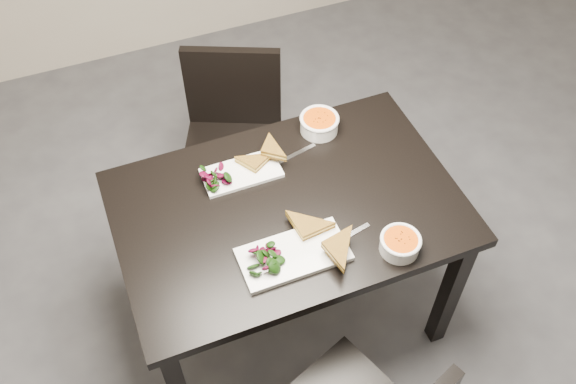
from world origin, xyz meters
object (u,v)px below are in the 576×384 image
object	(u,v)px
table	(288,222)
soup_bowl_far	(319,123)
plate_far	(241,173)
chair_far	(233,132)
plate_near	(294,255)
soup_bowl_near	(400,243)

from	to	relation	value
table	soup_bowl_far	bearing A→B (deg)	50.33
plate_far	chair_far	bearing A→B (deg)	77.21
plate_near	plate_far	bearing A→B (deg)	95.97
table	plate_far	bearing A→B (deg)	118.29
plate_near	plate_far	xyz separation A→B (m)	(-0.04, 0.40, -0.00)
plate_far	soup_bowl_far	world-z (taller)	soup_bowl_far
table	chair_far	size ratio (longest dim) A/B	1.41
table	soup_bowl_far	size ratio (longest dim) A/B	7.89
table	plate_near	xyz separation A→B (m)	(-0.06, -0.21, 0.11)
plate_near	soup_bowl_far	bearing A→B (deg)	58.41
plate_near	table	bearing A→B (deg)	73.08
plate_near	plate_far	world-z (taller)	plate_near
table	soup_bowl_far	xyz separation A→B (m)	(0.25, 0.30, 0.14)
plate_near	soup_bowl_near	xyz separation A→B (m)	(0.33, -0.10, 0.03)
soup_bowl_far	soup_bowl_near	bearing A→B (deg)	-87.88
table	soup_bowl_near	size ratio (longest dim) A/B	8.79
chair_far	soup_bowl_far	distance (m)	0.54
soup_bowl_near	soup_bowl_far	xyz separation A→B (m)	(-0.02, 0.61, 0.00)
plate_near	soup_bowl_near	size ratio (longest dim) A/B	2.62
soup_bowl_near	soup_bowl_far	size ratio (longest dim) A/B	0.90
soup_bowl_near	plate_far	size ratio (longest dim) A/B	0.48
table	soup_bowl_near	bearing A→B (deg)	-48.84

